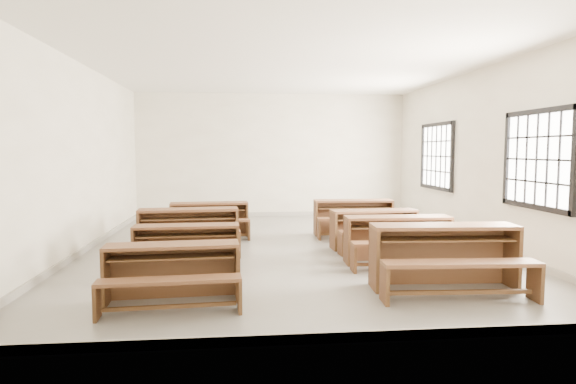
{
  "coord_description": "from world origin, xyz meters",
  "views": [
    {
      "loc": [
        -0.83,
        -8.38,
        1.74
      ],
      "look_at": [
        0.0,
        0.0,
        1.0
      ],
      "focal_mm": 30.0,
      "sensor_mm": 36.0,
      "label": 1
    }
  ],
  "objects": [
    {
      "name": "room",
      "position": [
        0.09,
        0.0,
        2.14
      ],
      "size": [
        8.5,
        8.5,
        3.2
      ],
      "color": "slate",
      "rests_on": "ground"
    },
    {
      "name": "desk_set_0",
      "position": [
        -1.61,
        -2.94,
        0.39
      ],
      "size": [
        1.55,
        0.87,
        0.68
      ],
      "rotation": [
        0.0,
        0.0,
        0.06
      ],
      "color": "brown",
      "rests_on": "ground"
    },
    {
      "name": "desk_set_1",
      "position": [
        -1.61,
        -1.51,
        0.39
      ],
      "size": [
        1.51,
        0.82,
        0.67
      ],
      "rotation": [
        0.0,
        0.0,
        0.03
      ],
      "color": "brown",
      "rests_on": "ground"
    },
    {
      "name": "desk_set_2",
      "position": [
        -1.71,
        -0.22,
        0.44
      ],
      "size": [
        1.72,
        0.99,
        0.75
      ],
      "rotation": [
        0.0,
        0.0,
        0.08
      ],
      "color": "brown",
      "rests_on": "ground"
    },
    {
      "name": "desk_set_3",
      "position": [
        -1.45,
        1.25,
        0.4
      ],
      "size": [
        1.59,
        0.9,
        0.69
      ],
      "rotation": [
        0.0,
        0.0,
        0.07
      ],
      "color": "brown",
      "rests_on": "ground"
    },
    {
      "name": "desk_set_4",
      "position": [
        1.69,
        -2.73,
        0.47
      ],
      "size": [
        1.85,
        1.03,
        0.81
      ],
      "rotation": [
        0.0,
        0.0,
        -0.06
      ],
      "color": "brown",
      "rests_on": "ground"
    },
    {
      "name": "desk_set_5",
      "position": [
        1.56,
        -1.33,
        0.42
      ],
      "size": [
        1.64,
        0.88,
        0.73
      ],
      "rotation": [
        0.0,
        0.0,
        -0.03
      ],
      "color": "brown",
      "rests_on": "ground"
    },
    {
      "name": "desk_set_6",
      "position": [
        1.52,
        -0.2,
        0.4
      ],
      "size": [
        1.58,
        0.9,
        0.68
      ],
      "rotation": [
        0.0,
        0.0,
        0.08
      ],
      "color": "brown",
      "rests_on": "ground"
    },
    {
      "name": "desk_set_7",
      "position": [
        1.47,
        1.18,
        0.42
      ],
      "size": [
        1.61,
        0.86,
        0.72
      ],
      "rotation": [
        0.0,
        0.0,
        -0.02
      ],
      "color": "brown",
      "rests_on": "ground"
    }
  ]
}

